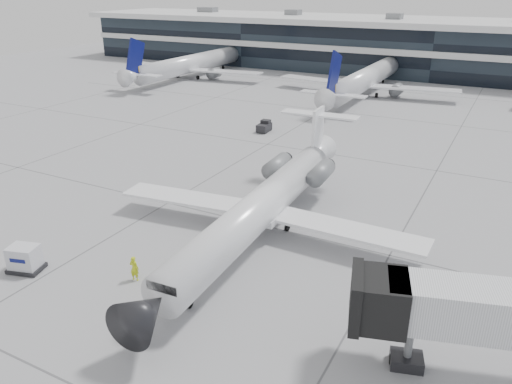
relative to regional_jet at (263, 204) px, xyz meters
The scene contains 9 objects.
ground 2.77m from the regional_jet, 102.25° to the left, with size 220.00×220.00×0.00m, color gray.
terminal 83.22m from the regional_jet, 90.18° to the left, with size 170.00×22.00×10.00m, color black.
bg_jet_left 72.18m from the regional_jet, 128.85° to the left, with size 32.00×40.00×9.60m, color white, non-canonical shape.
bg_jet_center 56.84m from the regional_jet, 98.36° to the left, with size 32.00×40.00×9.60m, color white, non-canonical shape.
regional_jet is the anchor object (origin of this frame).
ramp_worker 11.08m from the regional_jet, 114.11° to the right, with size 0.65×0.43×1.78m, color #C3D816.
cargo_uld 17.39m from the regional_jet, 133.43° to the right, with size 2.58×2.19×1.81m.
traffic_cone 9.79m from the regional_jet, 100.56° to the left, with size 0.45×0.45×0.53m.
far_tug 29.28m from the regional_jet, 116.82° to the left, with size 1.49×2.40×1.49m.
Camera 1 is at (16.19, -32.54, 18.33)m, focal length 35.00 mm.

